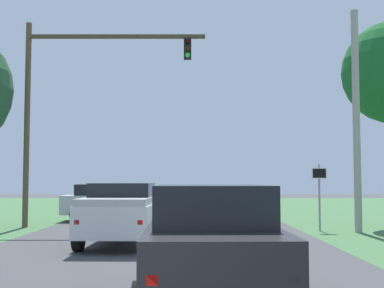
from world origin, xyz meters
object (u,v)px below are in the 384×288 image
at_px(crossing_suv_far, 109,202).
at_px(keep_moving_sign, 320,188).
at_px(pickup_truck_lead, 124,213).
at_px(utility_pole_right, 357,120).
at_px(traffic_light, 72,92).
at_px(red_suv_near, 212,244).

bearing_deg(crossing_suv_far, keep_moving_sign, -29.49).
distance_m(pickup_truck_lead, utility_pole_right, 9.95).
distance_m(pickup_truck_lead, crossing_suv_far, 9.87).
bearing_deg(keep_moving_sign, traffic_light, 170.91).
height_order(crossing_suv_far, utility_pole_right, utility_pole_right).
bearing_deg(crossing_suv_far, utility_pole_right, -28.66).
relative_size(pickup_truck_lead, keep_moving_sign, 2.01).
bearing_deg(red_suv_near, traffic_light, 110.90).
xyz_separation_m(red_suv_near, pickup_truck_lead, (-2.43, 8.28, -0.03)).
distance_m(traffic_light, keep_moving_sign, 11.14).
height_order(traffic_light, crossing_suv_far, traffic_light).
bearing_deg(pickup_truck_lead, crossing_suv_far, 101.53).
xyz_separation_m(red_suv_near, traffic_light, (-5.51, 14.42, 4.76)).
bearing_deg(pickup_truck_lead, utility_pole_right, 24.91).
relative_size(traffic_light, crossing_suv_far, 1.95).
bearing_deg(traffic_light, crossing_suv_far, 72.55).
xyz_separation_m(red_suv_near, crossing_suv_far, (-4.40, 17.94, -0.07)).
bearing_deg(traffic_light, pickup_truck_lead, -63.37).
xyz_separation_m(keep_moving_sign, utility_pole_right, (1.34, -0.56, 2.65)).
height_order(keep_moving_sign, utility_pole_right, utility_pole_right).
xyz_separation_m(pickup_truck_lead, traffic_light, (-3.08, 6.14, 4.78)).
xyz_separation_m(red_suv_near, keep_moving_sign, (4.73, 12.78, 0.66)).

